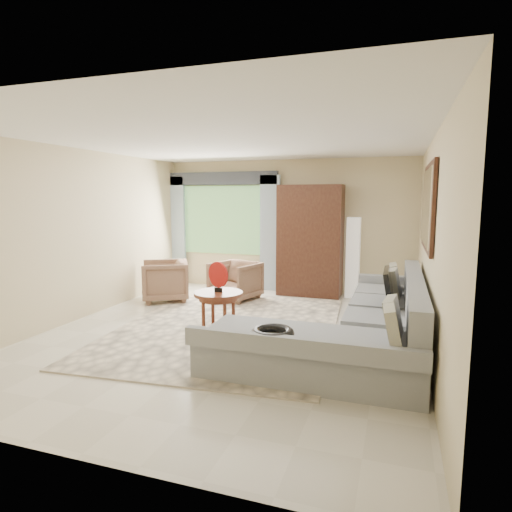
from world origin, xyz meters
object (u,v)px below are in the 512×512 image
(coffee_table, at_px, (219,315))
(potted_plant, at_px, (174,273))
(sectional_sofa, at_px, (363,330))
(armchair_right, at_px, (235,281))
(floor_lamp, at_px, (353,258))
(tv_screen, at_px, (389,288))
(armchair_left, at_px, (165,281))
(armoire, at_px, (310,241))

(coffee_table, bearing_deg, potted_plant, 127.92)
(sectional_sofa, distance_m, armchair_right, 3.18)
(sectional_sofa, relative_size, floor_lamp, 2.31)
(tv_screen, relative_size, coffee_table, 1.16)
(coffee_table, distance_m, potted_plant, 3.82)
(armchair_left, relative_size, armchair_right, 1.04)
(armchair_left, height_order, floor_lamp, floor_lamp)
(sectional_sofa, bearing_deg, armchair_right, 140.06)
(tv_screen, height_order, floor_lamp, floor_lamp)
(coffee_table, bearing_deg, floor_lamp, 64.98)
(potted_plant, bearing_deg, armchair_left, -67.05)
(potted_plant, height_order, floor_lamp, floor_lamp)
(sectional_sofa, bearing_deg, floor_lamp, 98.33)
(tv_screen, bearing_deg, coffee_table, -164.88)
(sectional_sofa, height_order, armchair_left, sectional_sofa)
(tv_screen, xyz_separation_m, coffee_table, (-2.12, -0.57, -0.38))
(armchair_right, bearing_deg, tv_screen, -12.27)
(coffee_table, bearing_deg, tv_screen, 15.12)
(armchair_left, xyz_separation_m, armoire, (2.39, 1.31, 0.68))
(armchair_right, relative_size, potted_plant, 1.56)
(tv_screen, height_order, armoire, armoire)
(tv_screen, distance_m, armchair_right, 3.14)
(potted_plant, relative_size, armoire, 0.24)
(potted_plant, xyz_separation_m, floor_lamp, (3.76, 0.02, 0.50))
(potted_plant, height_order, armoire, armoire)
(tv_screen, distance_m, armoire, 2.85)
(armchair_right, bearing_deg, sectional_sofa, -22.43)
(tv_screen, relative_size, potted_plant, 1.49)
(armoire, bearing_deg, floor_lamp, 4.29)
(coffee_table, height_order, armchair_right, armchair_right)
(armchair_left, bearing_deg, armchair_right, 80.92)
(armchair_left, bearing_deg, sectional_sofa, 36.30)
(tv_screen, distance_m, coffee_table, 2.23)
(tv_screen, relative_size, armchair_right, 0.95)
(coffee_table, bearing_deg, armchair_left, 136.85)
(potted_plant, bearing_deg, coffee_table, -52.08)
(sectional_sofa, bearing_deg, potted_plant, 145.05)
(floor_lamp, bearing_deg, armchair_left, -156.78)
(coffee_table, height_order, floor_lamp, floor_lamp)
(sectional_sofa, height_order, armchair_right, sectional_sofa)
(armoire, bearing_deg, coffee_table, -101.72)
(sectional_sofa, relative_size, potted_plant, 6.96)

